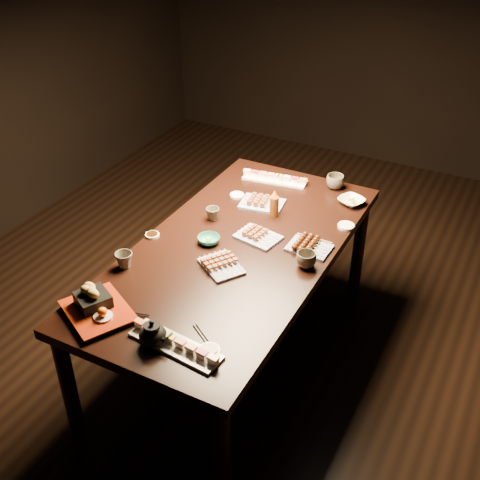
% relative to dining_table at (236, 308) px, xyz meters
% --- Properties ---
extents(ground, '(5.00, 5.00, 0.00)m').
position_rel_dining_table_xyz_m(ground, '(-0.12, 0.35, -0.38)').
color(ground, black).
rests_on(ground, ground).
extents(dining_table, '(1.19, 1.93, 0.75)m').
position_rel_dining_table_xyz_m(dining_table, '(0.00, 0.00, 0.00)').
color(dining_table, black).
rests_on(dining_table, ground).
extents(sushi_platter_near, '(0.41, 0.15, 0.05)m').
position_rel_dining_table_xyz_m(sushi_platter_near, '(0.12, -0.72, 0.40)').
color(sushi_platter_near, white).
rests_on(sushi_platter_near, dining_table).
extents(sushi_platter_far, '(0.38, 0.15, 0.05)m').
position_rel_dining_table_xyz_m(sushi_platter_far, '(-0.13, 0.73, 0.40)').
color(sushi_platter_far, white).
rests_on(sushi_platter_far, dining_table).
extents(yakitori_plate_center, '(0.24, 0.19, 0.05)m').
position_rel_dining_table_xyz_m(yakitori_plate_center, '(0.06, 0.13, 0.40)').
color(yakitori_plate_center, '#828EB6').
rests_on(yakitori_plate_center, dining_table).
extents(yakitori_plate_right, '(0.26, 0.24, 0.05)m').
position_rel_dining_table_xyz_m(yakitori_plate_right, '(0.02, -0.17, 0.40)').
color(yakitori_plate_right, '#828EB6').
rests_on(yakitori_plate_right, dining_table).
extents(yakitori_plate_left, '(0.25, 0.20, 0.06)m').
position_rel_dining_table_xyz_m(yakitori_plate_left, '(-0.07, 0.44, 0.40)').
color(yakitori_plate_left, '#828EB6').
rests_on(yakitori_plate_left, dining_table).
extents(tsukune_plate, '(0.21, 0.15, 0.05)m').
position_rel_dining_table_xyz_m(tsukune_plate, '(0.32, 0.16, 0.40)').
color(tsukune_plate, '#828EB6').
rests_on(tsukune_plate, dining_table).
extents(edamame_bowl_green, '(0.12, 0.12, 0.03)m').
position_rel_dining_table_xyz_m(edamame_bowl_green, '(-0.14, -0.02, 0.39)').
color(edamame_bowl_green, '#2E8D71').
rests_on(edamame_bowl_green, dining_table).
extents(edamame_bowl_cream, '(0.18, 0.18, 0.03)m').
position_rel_dining_table_xyz_m(edamame_bowl_cream, '(0.36, 0.68, 0.39)').
color(edamame_bowl_cream, '#F2ECC6').
rests_on(edamame_bowl_cream, dining_table).
extents(tempura_tray, '(0.38, 0.35, 0.11)m').
position_rel_dining_table_xyz_m(tempura_tray, '(-0.28, -0.70, 0.43)').
color(tempura_tray, black).
rests_on(tempura_tray, dining_table).
extents(teacup_near_left, '(0.11, 0.11, 0.08)m').
position_rel_dining_table_xyz_m(teacup_near_left, '(-0.38, -0.37, 0.41)').
color(teacup_near_left, '#4E473B').
rests_on(teacup_near_left, dining_table).
extents(teacup_mid_right, '(0.10, 0.10, 0.07)m').
position_rel_dining_table_xyz_m(teacup_mid_right, '(0.36, 0.02, 0.41)').
color(teacup_mid_right, '#4E473B').
rests_on(teacup_mid_right, dining_table).
extents(teacup_far_left, '(0.08, 0.08, 0.07)m').
position_rel_dining_table_xyz_m(teacup_far_left, '(-0.23, 0.19, 0.41)').
color(teacup_far_left, '#4E473B').
rests_on(teacup_far_left, dining_table).
extents(teacup_far_right, '(0.12, 0.12, 0.08)m').
position_rel_dining_table_xyz_m(teacup_far_right, '(0.21, 0.81, 0.41)').
color(teacup_far_right, '#4E473B').
rests_on(teacup_far_right, dining_table).
extents(teapot, '(0.15, 0.15, 0.11)m').
position_rel_dining_table_xyz_m(teapot, '(0.03, -0.74, 0.43)').
color(teapot, black).
rests_on(teapot, dining_table).
extents(condiment_bottle, '(0.05, 0.05, 0.15)m').
position_rel_dining_table_xyz_m(condiment_bottle, '(0.03, 0.37, 0.45)').
color(condiment_bottle, brown).
rests_on(condiment_bottle, dining_table).
extents(sauce_dish_west, '(0.09, 0.09, 0.01)m').
position_rel_dining_table_xyz_m(sauce_dish_west, '(-0.42, -0.10, 0.38)').
color(sauce_dish_west, white).
rests_on(sauce_dish_west, dining_table).
extents(sauce_dish_east, '(0.09, 0.09, 0.02)m').
position_rel_dining_table_xyz_m(sauce_dish_east, '(0.41, 0.44, 0.38)').
color(sauce_dish_east, white).
rests_on(sauce_dish_east, dining_table).
extents(sauce_dish_se, '(0.11, 0.11, 0.02)m').
position_rel_dining_table_xyz_m(sauce_dish_se, '(0.25, -0.68, 0.38)').
color(sauce_dish_se, white).
rests_on(sauce_dish_se, dining_table).
extents(sauce_dish_nw, '(0.10, 0.10, 0.01)m').
position_rel_dining_table_xyz_m(sauce_dish_nw, '(-0.24, 0.46, 0.38)').
color(sauce_dish_nw, white).
rests_on(sauce_dish_nw, dining_table).
extents(chopsticks_near, '(0.20, 0.07, 0.01)m').
position_rel_dining_table_xyz_m(chopsticks_near, '(-0.17, -0.64, 0.38)').
color(chopsticks_near, black).
rests_on(chopsticks_near, dining_table).
extents(chopsticks_se, '(0.21, 0.15, 0.01)m').
position_rel_dining_table_xyz_m(chopsticks_se, '(0.21, -0.63, 0.38)').
color(chopsticks_se, black).
rests_on(chopsticks_se, dining_table).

